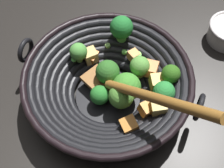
# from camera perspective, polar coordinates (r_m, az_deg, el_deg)

# --- Properties ---
(ground_plane) EXTENTS (4.00, 4.00, 0.00)m
(ground_plane) POSITION_cam_1_polar(r_m,az_deg,el_deg) (0.72, -0.69, -2.36)
(ground_plane) COLOR black
(wok) EXTENTS (0.40, 0.35, 0.24)m
(wok) POSITION_cam_1_polar(r_m,az_deg,el_deg) (0.67, -0.42, 0.13)
(wok) COLOR black
(wok) RESTS_ON ground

